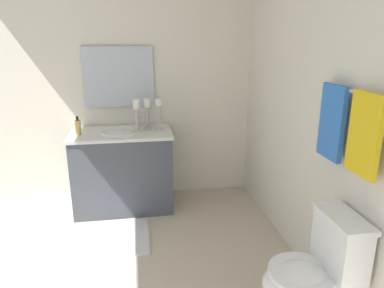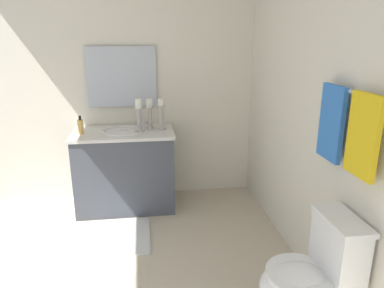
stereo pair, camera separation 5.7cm
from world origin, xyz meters
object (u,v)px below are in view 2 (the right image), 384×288
at_px(candle_holder_tall, 161,113).
at_px(candle_holder_mid, 139,114).
at_px(toilet, 310,279).
at_px(towel_bar, 354,92).
at_px(towel_center, 363,136).
at_px(vanity_cabinet, 125,170).
at_px(mirror, 122,77).
at_px(towel_near_vanity, 332,123).
at_px(soap_bottle, 81,127).
at_px(bath_mat, 125,236).
at_px(candle_holder_short, 150,113).
at_px(sink_basin, 124,135).

height_order(candle_holder_tall, candle_holder_mid, candle_holder_mid).
xyz_separation_m(toilet, towel_bar, (-0.16, 0.22, 1.06)).
bearing_deg(towel_bar, towel_center, -6.41).
height_order(vanity_cabinet, candle_holder_tall, candle_holder_tall).
distance_m(mirror, candle_holder_tall, 0.57).
bearing_deg(toilet, towel_near_vanity, 147.42).
relative_size(candle_holder_tall, soap_bottle, 1.75).
relative_size(soap_bottle, towel_bar, 0.28).
xyz_separation_m(towel_bar, bath_mat, (-1.05, -1.35, -1.41)).
bearing_deg(soap_bottle, towel_bar, 47.02).
height_order(candle_holder_mid, towel_near_vanity, towel_near_vanity).
bearing_deg(mirror, candle_holder_short, 52.43).
height_order(soap_bottle, toilet, soap_bottle).
distance_m(sink_basin, candle_holder_tall, 0.43).
distance_m(toilet, bath_mat, 1.69).
bearing_deg(towel_bar, candle_holder_short, -148.30).
relative_size(soap_bottle, bath_mat, 0.30).
bearing_deg(sink_basin, vanity_cabinet, -90.00).
xyz_separation_m(candle_holder_tall, towel_bar, (1.70, 0.97, 0.44)).
bearing_deg(candle_holder_tall, toilet, 21.85).
relative_size(candle_holder_short, soap_bottle, 1.73).
xyz_separation_m(sink_basin, candle_holder_short, (-0.07, 0.27, 0.20)).
distance_m(towel_bar, towel_near_vanity, 0.26).
bearing_deg(mirror, soap_bottle, -50.08).
height_order(vanity_cabinet, sink_basin, sink_basin).
bearing_deg(bath_mat, sink_basin, 179.91).
distance_m(candle_holder_mid, soap_bottle, 0.57).
distance_m(towel_near_vanity, towel_center, 0.32).
xyz_separation_m(vanity_cabinet, candle_holder_short, (-0.07, 0.27, 0.57)).
bearing_deg(candle_holder_mid, soap_bottle, -86.42).
bearing_deg(candle_holder_short, mirror, -127.57).
bearing_deg(towel_near_vanity, toilet, -32.58).
height_order(sink_basin, bath_mat, sink_basin).
height_order(candle_holder_mid, toilet, candle_holder_mid).
distance_m(candle_holder_mid, towel_center, 2.18).
distance_m(candle_holder_short, soap_bottle, 0.68).
bearing_deg(toilet, sink_basin, -148.47).
relative_size(vanity_cabinet, soap_bottle, 5.57).
height_order(towel_bar, towel_center, towel_center).
distance_m(soap_bottle, toilet, 2.40).
bearing_deg(soap_bottle, candle_holder_short, 100.62).
height_order(mirror, candle_holder_mid, mirror).
distance_m(vanity_cabinet, sink_basin, 0.37).
xyz_separation_m(vanity_cabinet, mirror, (-0.28, 0.00, 0.91)).
bearing_deg(sink_basin, candle_holder_tall, 93.44).
bearing_deg(toilet, candle_holder_tall, -158.15).
distance_m(towel_bar, towel_center, 0.26).
bearing_deg(candle_holder_tall, bath_mat, -30.53).
bearing_deg(mirror, sink_basin, 0.20).
bearing_deg(sink_basin, candle_holder_short, 105.38).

